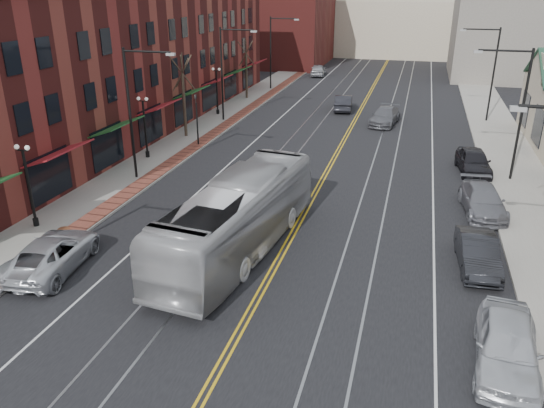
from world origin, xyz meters
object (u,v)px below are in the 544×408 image
Objects in this scene: parked_car_b at (478,253)px; parked_car_d at (474,161)px; parked_car_a at (507,346)px; parked_suv at (52,254)px; transit_bus at (239,217)px; parked_car_c at (483,200)px.

parked_car_b is 13.37m from parked_car_d.
parked_car_a is at bearing -97.36° from parked_car_d.
parked_car_d reaches higher than parked_suv.
parked_car_d is (0.36, 20.01, -0.04)m from parked_car_a.
parked_car_d is (0.74, 13.35, 0.07)m from parked_car_b.
parked_car_d reaches higher than parked_car_b.
parked_car_d is at bearing -121.07° from transit_bus.
parked_car_c is at bearing 79.96° from parked_car_b.
parked_car_d is (0.00, 6.86, 0.07)m from parked_car_c.
transit_bus is 2.56× the size of parked_car_a.
parked_car_a is (18.24, -1.64, 0.08)m from parked_suv.
parked_car_c is 1.07× the size of parked_car_d.
parked_suv reaches higher than parked_car_c.
parked_car_c is (0.36, 13.15, -0.11)m from parked_car_a.
transit_bus is 10.68m from parked_car_b.
parked_car_b is 6.53m from parked_car_c.
transit_bus reaches higher than parked_car_c.
parked_car_b reaches higher than parked_car_c.
transit_bus is 2.67× the size of parked_car_d.
parked_suv is 1.15× the size of parked_car_d.
parked_car_a is at bearing -90.27° from parked_car_b.
parked_car_b is at bearing -166.65° from transit_bus.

